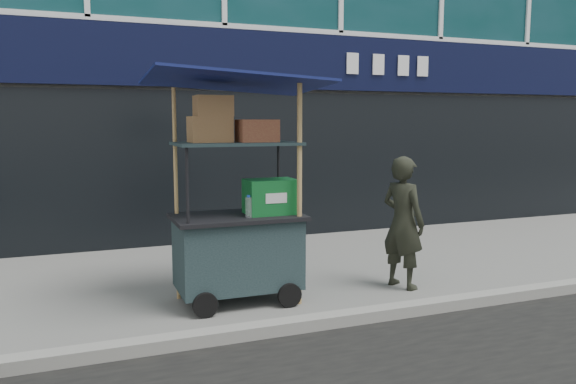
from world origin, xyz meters
name	(u,v)px	position (x,y,z in m)	size (l,w,h in m)	color
ground	(330,318)	(0.00, 0.00, 0.00)	(80.00, 80.00, 0.00)	slate
curb	(339,319)	(0.00, -0.20, 0.06)	(80.00, 0.18, 0.12)	gray
vendor_cart	(239,223)	(-0.67, 0.85, 0.85)	(1.80, 1.27, 2.44)	#192A2B
vendor_man	(403,222)	(1.24, 0.67, 0.77)	(0.56, 0.37, 1.53)	black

